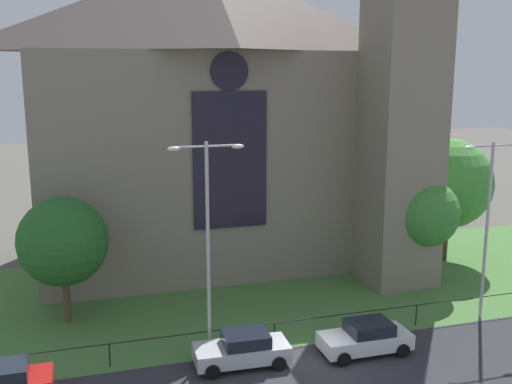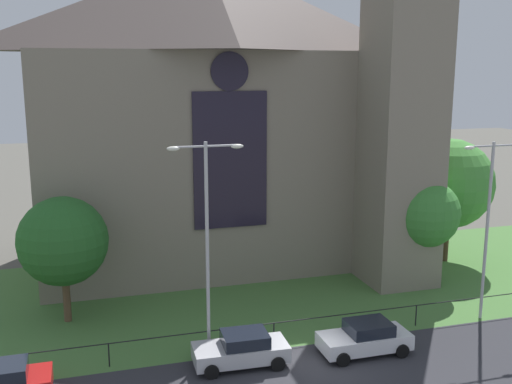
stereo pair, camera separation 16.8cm
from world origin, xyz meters
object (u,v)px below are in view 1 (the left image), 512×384
church_building (221,110)px  parked_car_white (366,338)px  streetlamp_far (488,210)px  tree_right_near (425,213)px  parked_car_silver (242,349)px  tree_right_far (447,184)px  streetlamp_near (208,226)px  tree_left_near (63,242)px

church_building → parked_car_white: bearing=-79.1°
streetlamp_far → tree_right_near: bearing=92.9°
church_building → parked_car_silver: (-2.77, -15.19, -9.53)m
tree_right_far → streetlamp_far: (-3.77, -9.11, 0.49)m
church_building → parked_car_silver: church_building is taller
streetlamp_near → tree_right_near: bearing=20.4°
church_building → tree_left_near: church_building is taller
tree_right_far → streetlamp_near: streetlamp_near is taller
parked_car_silver → tree_right_far: bearing=-146.4°
tree_right_near → parked_car_silver: (-13.20, -6.73, -3.71)m
streetlamp_near → parked_car_silver: bearing=-49.5°
tree_right_far → streetlamp_near: bearing=-153.7°
church_building → tree_left_near: (-10.24, -8.00, -5.95)m
streetlamp_near → streetlamp_far: 14.66m
parked_car_silver → parked_car_white: 5.82m
tree_right_far → parked_car_white: (-11.45, -11.00, -4.62)m
church_building → streetlamp_near: bearing=-106.0°
streetlamp_near → church_building: bearing=74.0°
streetlamp_near → tree_left_near: bearing=137.3°
tree_right_far → tree_right_near: bearing=-137.0°
parked_car_white → church_building: bearing=-79.0°
tree_left_near → parked_car_white: tree_left_near is taller
tree_left_near → tree_right_far: tree_right_far is taller
church_building → parked_car_white: (3.03, -15.70, -9.53)m
church_building → streetlamp_far: (10.70, -13.81, -4.41)m
parked_car_white → parked_car_silver: bearing=-4.9°
tree_left_near → tree_right_near: 20.68m
tree_right_far → parked_car_silver: tree_right_far is taller
church_building → streetlamp_near: size_ratio=2.63×
tree_right_far → streetlamp_near: size_ratio=0.85×
church_building → streetlamp_far: bearing=-52.2°
tree_right_near → streetlamp_far: 5.53m
tree_left_near → streetlamp_far: bearing=-15.5°
tree_right_near → tree_left_near: bearing=178.7°
tree_right_far → streetlamp_far: size_ratio=0.90×
tree_right_near → streetlamp_near: 15.44m
church_building → tree_right_near: 14.64m
streetlamp_far → parked_car_white: bearing=-166.1°
streetlamp_near → parked_car_silver: size_ratio=2.32×
tree_right_near → parked_car_white: tree_right_near is taller
church_building → tree_right_near: church_building is taller
tree_right_far → parked_car_white: tree_right_far is taller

